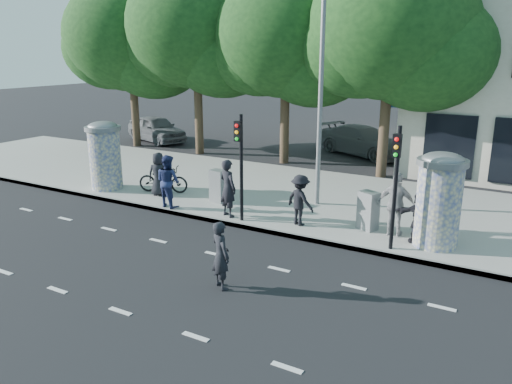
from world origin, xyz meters
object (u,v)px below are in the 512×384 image
Objects in this scene: cabinet_right at (368,211)px; bicycle at (163,179)px; street_lamp at (321,70)px; ped_f at (421,216)px; car_right at (363,141)px; ped_c at (168,181)px; ad_column_right at (439,198)px; car_left at (156,129)px; ped_b at (228,188)px; ped_d at (300,200)px; ad_column_left at (105,154)px; ped_e at (396,205)px; traffic_pole_near at (240,157)px; man_road at (221,255)px; cabinet_left at (218,186)px; ped_a at (159,174)px; traffic_pole_far at (396,176)px.

bicycle is at bearing -156.55° from cabinet_right.
cabinet_right is (2.36, -1.60, -4.05)m from street_lamp.
ped_f is 0.30× the size of car_right.
street_lamp reaches higher than ped_c.
car_left is (-18.13, 9.47, -0.75)m from ad_column_right.
car_right is at bearing -59.29° from car_left.
ped_b is 1.19× the size of ped_d.
ad_column_right is (12.40, 0.20, 0.00)m from ad_column_left.
ped_d is at bearing 12.41° from ped_e.
traffic_pole_near is 4.89m from ped_e.
ped_b reaches higher than cabinet_right.
man_road is at bearing -115.41° from car_left.
ped_d is at bearing -146.68° from car_right.
ad_column_left reaches higher than car_right.
cabinet_left is (-7.15, 0.52, -0.21)m from ped_f.
car_left is at bearing -20.56° from ped_b.
man_road is at bearing 141.11° from ped_b.
car_left is at bearing 125.23° from car_right.
ped_a reaches higher than car_left.
ped_f is at bearing -98.39° from car_left.
street_lamp is 16.17m from car_left.
ped_c is 8.38m from ped_f.
cabinet_left is 11.46m from car_right.
car_right is (-5.48, 11.86, -0.18)m from ped_f.
ped_b reaches higher than cabinet_left.
ped_c reaches higher than man_road.
ped_c is 1.57× the size of cabinet_left.
traffic_pole_far is 1.77× the size of bicycle.
cabinet_left is at bearing -163.94° from car_right.
ad_column_left is at bearing 4.11° from ped_e.
ad_column_left reaches higher than ped_c.
ped_f is 7.17m from cabinet_left.
ad_column_left is 0.78× the size of traffic_pole_near.
ped_b is (-6.40, -0.71, -0.44)m from ad_column_right.
ped_a is 1.03× the size of ped_f.
ped_b is (-0.60, 0.19, -1.13)m from traffic_pole_near.
ad_column_left is at bearing 0.31° from man_road.
ad_column_right reaches higher than ped_e.
ad_column_left is at bearing 19.38° from ped_d.
bicycle is at bearing -165.52° from street_lamp.
bicycle is (-10.10, 0.46, -0.88)m from ad_column_right.
ad_column_left reaches higher than bicycle.
cabinet_right is at bearing 170.70° from ad_column_right.
traffic_pole_near is at bearing -171.11° from ad_column_right.
traffic_pole_far is at bearing -101.32° from car_left.
ped_e is at bearing 13.44° from traffic_pole_near.
car_right is at bearing -133.50° from ped_a.
street_lamp is 5.20m from ped_e.
ped_e is at bearing 2.03° from ad_column_left.
ped_b is at bearing 162.23° from traffic_pole_near.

